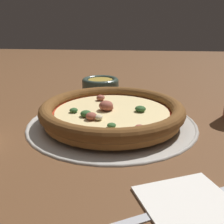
{
  "coord_description": "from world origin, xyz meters",
  "views": [
    {
      "loc": [
        -0.06,
        0.54,
        0.22
      ],
      "look_at": [
        0.0,
        0.0,
        0.03
      ],
      "focal_mm": 42.0,
      "sensor_mm": 36.0,
      "label": 1
    }
  ],
  "objects_px": {
    "bowl_near": "(100,85)",
    "fork": "(183,205)",
    "pizza": "(112,111)",
    "napkin": "(195,209)",
    "pizza_tray": "(112,122)"
  },
  "relations": [
    {
      "from": "pizza_tray",
      "to": "bowl_near",
      "type": "relative_size",
      "value": 3.22
    },
    {
      "from": "pizza",
      "to": "fork",
      "type": "bearing_deg",
      "value": 113.85
    },
    {
      "from": "bowl_near",
      "to": "pizza_tray",
      "type": "bearing_deg",
      "value": 103.98
    },
    {
      "from": "bowl_near",
      "to": "fork",
      "type": "relative_size",
      "value": 0.67
    },
    {
      "from": "pizza",
      "to": "fork",
      "type": "distance_m",
      "value": 0.29
    },
    {
      "from": "pizza_tray",
      "to": "bowl_near",
      "type": "bearing_deg",
      "value": -76.02
    },
    {
      "from": "bowl_near",
      "to": "napkin",
      "type": "bearing_deg",
      "value": 110.01
    },
    {
      "from": "napkin",
      "to": "pizza_tray",
      "type": "bearing_deg",
      "value": -64.59
    },
    {
      "from": "pizza_tray",
      "to": "fork",
      "type": "height_order",
      "value": "pizza_tray"
    },
    {
      "from": "napkin",
      "to": "fork",
      "type": "distance_m",
      "value": 0.02
    },
    {
      "from": "bowl_near",
      "to": "fork",
      "type": "height_order",
      "value": "bowl_near"
    },
    {
      "from": "pizza",
      "to": "bowl_near",
      "type": "distance_m",
      "value": 0.27
    },
    {
      "from": "fork",
      "to": "pizza_tray",
      "type": "bearing_deg",
      "value": 85.2
    },
    {
      "from": "bowl_near",
      "to": "napkin",
      "type": "distance_m",
      "value": 0.57
    },
    {
      "from": "pizza",
      "to": "pizza_tray",
      "type": "bearing_deg",
      "value": -126.89
    }
  ]
}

